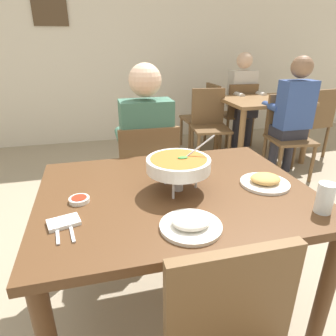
{
  "coord_description": "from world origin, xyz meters",
  "views": [
    {
      "loc": [
        -0.35,
        -1.23,
        1.43
      ],
      "look_at": [
        0.0,
        0.15,
        0.83
      ],
      "focal_mm": 31.79,
      "sensor_mm": 36.0,
      "label": 1
    }
  ],
  "objects_px": {
    "appetizer_plate": "(265,181)",
    "patron_bg_left": "(243,95)",
    "drink_glass": "(325,200)",
    "patron_bg_middle": "(292,111)",
    "sauce_dish": "(79,200)",
    "chair_bg_right": "(209,121)",
    "chair_bg_middle": "(287,131)",
    "dining_table_main": "(175,208)",
    "rice_plate": "(191,224)",
    "curry_bowl": "(178,165)",
    "chair_diner_main": "(148,175)",
    "chair_bg_left": "(239,111)",
    "chair_bg_window": "(313,119)",
    "diner_main": "(146,144)",
    "chair_bg_corner": "(205,113)",
    "dining_table_far": "(262,110)"
  },
  "relations": [
    {
      "from": "chair_bg_left",
      "to": "chair_bg_corner",
      "type": "bearing_deg",
      "value": 179.73
    },
    {
      "from": "chair_bg_middle",
      "to": "dining_table_main",
      "type": "bearing_deg",
      "value": -137.84
    },
    {
      "from": "chair_bg_right",
      "to": "chair_bg_left",
      "type": "bearing_deg",
      "value": 35.55
    },
    {
      "from": "dining_table_far",
      "to": "chair_bg_window",
      "type": "distance_m",
      "value": 0.7
    },
    {
      "from": "curry_bowl",
      "to": "appetizer_plate",
      "type": "bearing_deg",
      "value": -7.2
    },
    {
      "from": "chair_diner_main",
      "to": "drink_glass",
      "type": "relative_size",
      "value": 6.92
    },
    {
      "from": "dining_table_far",
      "to": "chair_bg_left",
      "type": "relative_size",
      "value": 1.11
    },
    {
      "from": "chair_diner_main",
      "to": "chair_bg_right",
      "type": "bearing_deg",
      "value": 53.61
    },
    {
      "from": "diner_main",
      "to": "appetizer_plate",
      "type": "relative_size",
      "value": 5.46
    },
    {
      "from": "curry_bowl",
      "to": "sauce_dish",
      "type": "bearing_deg",
      "value": -179.21
    },
    {
      "from": "dining_table_far",
      "to": "chair_bg_middle",
      "type": "distance_m",
      "value": 0.55
    },
    {
      "from": "dining_table_far",
      "to": "chair_bg_corner",
      "type": "bearing_deg",
      "value": 135.15
    },
    {
      "from": "rice_plate",
      "to": "chair_bg_middle",
      "type": "distance_m",
      "value": 2.62
    },
    {
      "from": "chair_diner_main",
      "to": "patron_bg_middle",
      "type": "relative_size",
      "value": 0.69
    },
    {
      "from": "diner_main",
      "to": "curry_bowl",
      "type": "height_order",
      "value": "diner_main"
    },
    {
      "from": "curry_bowl",
      "to": "dining_table_far",
      "type": "height_order",
      "value": "curry_bowl"
    },
    {
      "from": "curry_bowl",
      "to": "chair_bg_middle",
      "type": "bearing_deg",
      "value": 42.44
    },
    {
      "from": "chair_diner_main",
      "to": "chair_bg_left",
      "type": "height_order",
      "value": "same"
    },
    {
      "from": "dining_table_far",
      "to": "patron_bg_left",
      "type": "distance_m",
      "value": 0.55
    },
    {
      "from": "chair_bg_left",
      "to": "chair_bg_middle",
      "type": "distance_m",
      "value": 1.08
    },
    {
      "from": "chair_diner_main",
      "to": "rice_plate",
      "type": "relative_size",
      "value": 3.75
    },
    {
      "from": "sauce_dish",
      "to": "patron_bg_middle",
      "type": "distance_m",
      "value": 2.67
    },
    {
      "from": "dining_table_main",
      "to": "drink_glass",
      "type": "relative_size",
      "value": 9.9
    },
    {
      "from": "rice_plate",
      "to": "chair_bg_window",
      "type": "height_order",
      "value": "chair_bg_window"
    },
    {
      "from": "rice_plate",
      "to": "chair_bg_window",
      "type": "distance_m",
      "value": 3.36
    },
    {
      "from": "sauce_dish",
      "to": "chair_bg_left",
      "type": "distance_m",
      "value": 3.44
    },
    {
      "from": "curry_bowl",
      "to": "chair_bg_window",
      "type": "relative_size",
      "value": 0.37
    },
    {
      "from": "chair_diner_main",
      "to": "drink_glass",
      "type": "bearing_deg",
      "value": -64.35
    },
    {
      "from": "patron_bg_left",
      "to": "chair_diner_main",
      "type": "bearing_deg",
      "value": -132.56
    },
    {
      "from": "dining_table_main",
      "to": "rice_plate",
      "type": "height_order",
      "value": "rice_plate"
    },
    {
      "from": "diner_main",
      "to": "drink_glass",
      "type": "height_order",
      "value": "diner_main"
    },
    {
      "from": "chair_bg_middle",
      "to": "patron_bg_left",
      "type": "xyz_separation_m",
      "value": [
        -0.02,
        1.07,
        0.24
      ]
    },
    {
      "from": "chair_bg_left",
      "to": "chair_bg_window",
      "type": "distance_m",
      "value": 0.99
    },
    {
      "from": "curry_bowl",
      "to": "chair_bg_middle",
      "type": "height_order",
      "value": "curry_bowl"
    },
    {
      "from": "chair_bg_corner",
      "to": "patron_bg_middle",
      "type": "height_order",
      "value": "patron_bg_middle"
    },
    {
      "from": "diner_main",
      "to": "appetizer_plate",
      "type": "distance_m",
      "value": 0.98
    },
    {
      "from": "chair_bg_middle",
      "to": "chair_bg_corner",
      "type": "bearing_deg",
      "value": 117.73
    },
    {
      "from": "dining_table_main",
      "to": "chair_bg_left",
      "type": "relative_size",
      "value": 1.43
    },
    {
      "from": "rice_plate",
      "to": "patron_bg_middle",
      "type": "xyz_separation_m",
      "value": [
        1.77,
        1.86,
        -0.05
      ]
    },
    {
      "from": "sauce_dish",
      "to": "chair_bg_right",
      "type": "xyz_separation_m",
      "value": [
        1.51,
        2.22,
        -0.28
      ]
    },
    {
      "from": "chair_bg_corner",
      "to": "dining_table_main",
      "type": "bearing_deg",
      "value": -113.77
    },
    {
      "from": "dining_table_main",
      "to": "appetizer_plate",
      "type": "relative_size",
      "value": 5.36
    },
    {
      "from": "diner_main",
      "to": "chair_bg_middle",
      "type": "distance_m",
      "value": 1.92
    },
    {
      "from": "drink_glass",
      "to": "patron_bg_middle",
      "type": "xyz_separation_m",
      "value": [
        1.2,
        1.88,
        -0.09
      ]
    },
    {
      "from": "rice_plate",
      "to": "appetizer_plate",
      "type": "xyz_separation_m",
      "value": [
        0.47,
        0.27,
        0.0
      ]
    },
    {
      "from": "sauce_dish",
      "to": "chair_bg_right",
      "type": "bearing_deg",
      "value": 55.86
    },
    {
      "from": "appetizer_plate",
      "to": "patron_bg_left",
      "type": "relative_size",
      "value": 0.18
    },
    {
      "from": "chair_diner_main",
      "to": "dining_table_far",
      "type": "height_order",
      "value": "chair_diner_main"
    },
    {
      "from": "chair_bg_middle",
      "to": "patron_bg_left",
      "type": "bearing_deg",
      "value": 91.02
    },
    {
      "from": "rice_plate",
      "to": "dining_table_far",
      "type": "distance_m",
      "value": 3.01
    }
  ]
}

